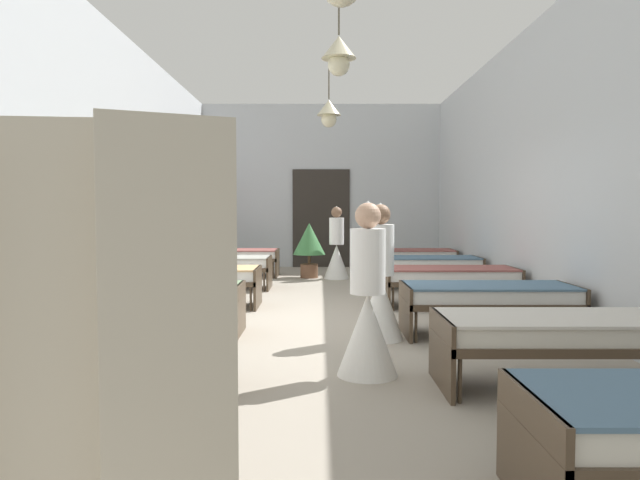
{
  "coord_description": "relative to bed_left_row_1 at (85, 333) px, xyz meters",
  "views": [
    {
      "loc": [
        -0.03,
        -7.31,
        1.41
      ],
      "look_at": [
        0.0,
        0.58,
        0.99
      ],
      "focal_mm": 32.12,
      "sensor_mm": 36.0,
      "label": 1
    }
  ],
  "objects": [
    {
      "name": "ground_plane",
      "position": [
        1.86,
        2.85,
        -0.49
      ],
      "size": [
        6.42,
        14.17,
        0.1
      ],
      "primitive_type": "cube",
      "color": "#9E9384"
    },
    {
      "name": "room_shell",
      "position": [
        1.86,
        4.16,
        1.56
      ],
      "size": [
        6.22,
        13.77,
        4.0
      ],
      "color": "silver",
      "rests_on": "ground"
    },
    {
      "name": "bed_left_row_1",
      "position": [
        0.0,
        0.0,
        0.0
      ],
      "size": [
        1.9,
        0.84,
        0.57
      ],
      "color": "#473828",
      "rests_on": "ground"
    },
    {
      "name": "bed_right_row_1",
      "position": [
        3.72,
        0.0,
        0.0
      ],
      "size": [
        1.9,
        0.84,
        0.57
      ],
      "color": "#473828",
      "rests_on": "ground"
    },
    {
      "name": "bed_left_row_2",
      "position": [
        0.0,
        1.9,
        0.0
      ],
      "size": [
        1.9,
        0.84,
        0.57
      ],
      "color": "#473828",
      "rests_on": "ground"
    },
    {
      "name": "bed_right_row_2",
      "position": [
        3.72,
        1.9,
        0.0
      ],
      "size": [
        1.9,
        0.84,
        0.57
      ],
      "color": "#473828",
      "rests_on": "ground"
    },
    {
      "name": "bed_left_row_3",
      "position": [
        0.0,
        3.8,
        0.0
      ],
      "size": [
        1.9,
        0.84,
        0.57
      ],
      "color": "#473828",
      "rests_on": "ground"
    },
    {
      "name": "bed_right_row_3",
      "position": [
        3.72,
        3.8,
        0.0
      ],
      "size": [
        1.9,
        0.84,
        0.57
      ],
      "color": "#473828",
      "rests_on": "ground"
    },
    {
      "name": "bed_left_row_4",
      "position": [
        0.0,
        5.7,
        0.0
      ],
      "size": [
        1.9,
        0.84,
        0.57
      ],
      "color": "#473828",
      "rests_on": "ground"
    },
    {
      "name": "bed_right_row_4",
      "position": [
        3.72,
        5.7,
        0.0
      ],
      "size": [
        1.9,
        0.84,
        0.57
      ],
      "color": "#473828",
      "rests_on": "ground"
    },
    {
      "name": "bed_left_row_5",
      "position": [
        0.0,
        7.6,
        0.0
      ],
      "size": [
        1.9,
        0.84,
        0.57
      ],
      "color": "#473828",
      "rests_on": "ground"
    },
    {
      "name": "bed_right_row_5",
      "position": [
        3.72,
        7.6,
        0.0
      ],
      "size": [
        1.9,
        0.84,
        0.57
      ],
      "color": "#473828",
      "rests_on": "ground"
    },
    {
      "name": "nurse_near_aisle",
      "position": [
        2.49,
        1.72,
        0.09
      ],
      "size": [
        0.52,
        0.52,
        1.49
      ],
      "rotation": [
        0.0,
        0.0,
        2.81
      ],
      "color": "white",
      "rests_on": "ground"
    },
    {
      "name": "nurse_mid_aisle",
      "position": [
        2.17,
        7.23,
        0.09
      ],
      "size": [
        0.52,
        0.52,
        1.49
      ],
      "rotation": [
        0.0,
        0.0,
        5.89
      ],
      "color": "white",
      "rests_on": "ground"
    },
    {
      "name": "nurse_far_aisle",
      "position": [
        2.24,
        0.35,
        0.09
      ],
      "size": [
        0.52,
        0.52,
        1.49
      ],
      "rotation": [
        0.0,
        0.0,
        1.71
      ],
      "color": "white",
      "rests_on": "ground"
    },
    {
      "name": "patient_seated_primary",
      "position": [
        0.35,
        0.06,
        0.43
      ],
      "size": [
        0.44,
        0.44,
        0.8
      ],
      "color": "slate",
      "rests_on": "bed_left_row_1"
    },
    {
      "name": "patient_seated_secondary",
      "position": [
        0.35,
        3.76,
        0.43
      ],
      "size": [
        0.44,
        0.44,
        0.8
      ],
      "color": "slate",
      "rests_on": "bed_left_row_3"
    },
    {
      "name": "potted_plant",
      "position": [
        1.61,
        7.37,
        0.3
      ],
      "size": [
        0.67,
        0.67,
        1.14
      ],
      "color": "brown",
      "rests_on": "ground"
    },
    {
      "name": "privacy_screen",
      "position": [
        0.95,
        -2.68,
        0.41
      ],
      "size": [
        1.25,
        0.19,
        1.7
      ],
      "rotation": [
        0.0,
        0.0,
        0.11
      ],
      "color": "#BCB29E",
      "rests_on": "ground"
    }
  ]
}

